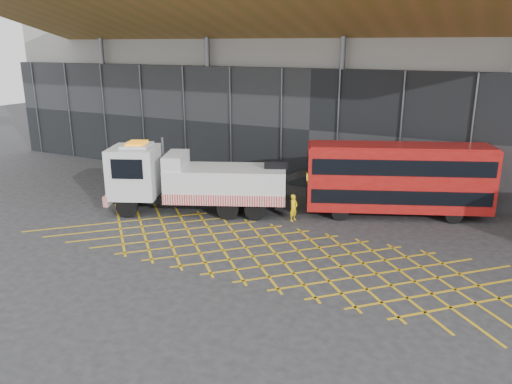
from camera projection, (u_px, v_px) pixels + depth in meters
The scene contains 6 objects.
ground_plane at pixel (191, 236), 25.67m from camera, with size 120.00×120.00×0.00m, color #28282B.
road_markings at pixel (275, 253), 23.58m from camera, with size 26.36×7.16×0.01m.
construction_building at pixel (344, 52), 38.00m from camera, with size 55.00×23.97×18.00m.
recovery_truck at pixel (191, 180), 28.94m from camera, with size 11.71×6.70×4.22m.
bus_towed at pixel (398, 177), 28.15m from camera, with size 10.32×6.09×4.16m.
worker at pixel (294, 208), 27.78m from camera, with size 0.56×0.36×1.52m, color yellow.
Camera 1 is at (13.88, -19.82, 9.50)m, focal length 35.00 mm.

